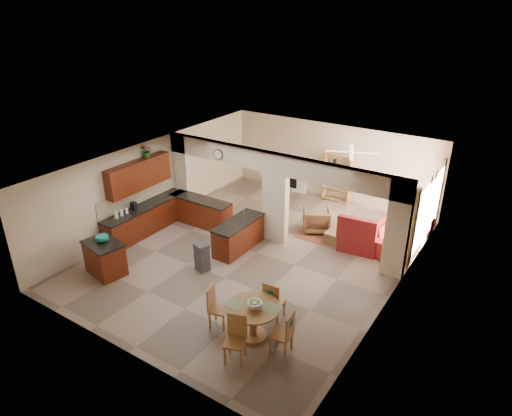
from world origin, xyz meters
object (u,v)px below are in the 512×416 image
Objects in this scene: armchair at (317,220)px; kitchen_island at (105,258)px; dining_table at (253,317)px; sofa at (399,232)px.

kitchen_island is at bearing 25.97° from armchair.
dining_table is (4.78, 0.04, 0.06)m from kitchen_island.
sofa reaches higher than armchair.
armchair is (-1.11, 5.37, -0.14)m from dining_table.
kitchen_island is 0.44× the size of sofa.
kitchen_island is 1.42× the size of armchair.
kitchen_island is 8.61m from sofa.
sofa is at bearing 55.07° from kitchen_island.
sofa is 3.19× the size of armchair.
kitchen_island is 6.53m from armchair.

